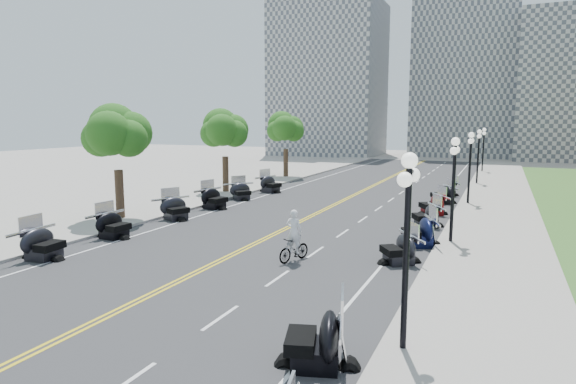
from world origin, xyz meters
The scene contains 50 objects.
ground centered at (0.00, 0.00, 0.00)m, with size 160.00×160.00×0.00m, color gray.
road centered at (0.00, 10.00, 0.00)m, with size 16.00×90.00×0.01m, color #333335.
centerline_yellow_a centered at (-0.12, 10.00, 0.01)m, with size 0.12×90.00×0.00m, color yellow.
centerline_yellow_b centered at (0.12, 10.00, 0.01)m, with size 0.12×90.00×0.00m, color yellow.
edge_line_north centered at (6.40, 10.00, 0.01)m, with size 0.12×90.00×0.00m, color white.
edge_line_south centered at (-6.40, 10.00, 0.01)m, with size 0.12×90.00×0.00m, color white.
lane_dash_3 centered at (3.20, -12.00, 0.01)m, with size 0.12×2.00×0.00m, color white.
lane_dash_4 centered at (3.20, -8.00, 0.01)m, with size 0.12×2.00×0.00m, color white.
lane_dash_5 centered at (3.20, -4.00, 0.01)m, with size 0.12×2.00×0.00m, color white.
lane_dash_6 centered at (3.20, 0.00, 0.01)m, with size 0.12×2.00×0.00m, color white.
lane_dash_7 centered at (3.20, 4.00, 0.01)m, with size 0.12×2.00×0.00m, color white.
lane_dash_8 centered at (3.20, 8.00, 0.01)m, with size 0.12×2.00×0.00m, color white.
lane_dash_9 centered at (3.20, 12.00, 0.01)m, with size 0.12×2.00×0.00m, color white.
lane_dash_10 centered at (3.20, 16.00, 0.01)m, with size 0.12×2.00×0.00m, color white.
lane_dash_11 centered at (3.20, 20.00, 0.01)m, with size 0.12×2.00×0.00m, color white.
lane_dash_12 centered at (3.20, 24.00, 0.01)m, with size 0.12×2.00×0.00m, color white.
lane_dash_13 centered at (3.20, 28.00, 0.01)m, with size 0.12×2.00×0.00m, color white.
lane_dash_14 centered at (3.20, 32.00, 0.01)m, with size 0.12×2.00×0.00m, color white.
lane_dash_15 centered at (3.20, 36.00, 0.01)m, with size 0.12×2.00×0.00m, color white.
lane_dash_16 centered at (3.20, 40.00, 0.01)m, with size 0.12×2.00×0.00m, color white.
lane_dash_17 centered at (3.20, 44.00, 0.01)m, with size 0.12×2.00×0.00m, color white.
lane_dash_18 centered at (3.20, 48.00, 0.01)m, with size 0.12×2.00×0.00m, color white.
lane_dash_19 centered at (3.20, 52.00, 0.01)m, with size 0.12×2.00×0.00m, color white.
sidewalk_north centered at (10.50, 10.00, 0.07)m, with size 5.00×90.00×0.15m, color #9E9991.
sidewalk_south centered at (-10.50, 10.00, 0.07)m, with size 5.00×90.00×0.15m, color #9E9991.
distant_block_a centered at (-18.00, 62.00, 13.00)m, with size 18.00×14.00×26.00m, color gray.
distant_block_b centered at (4.00, 68.00, 15.00)m, with size 16.00×12.00×30.00m, color gray.
street_lamp_1 centered at (8.60, -8.00, 2.60)m, with size 0.50×1.20×4.90m, color black, non-canonical shape.
street_lamp_2 centered at (8.60, 4.00, 2.60)m, with size 0.50×1.20×4.90m, color black, non-canonical shape.
street_lamp_3 centered at (8.60, 16.00, 2.60)m, with size 0.50×1.20×4.90m, color black, non-canonical shape.
street_lamp_4 centered at (8.60, 28.00, 2.60)m, with size 0.50×1.20×4.90m, color black, non-canonical shape.
street_lamp_5 centered at (8.60, 40.00, 2.60)m, with size 0.50×1.20×4.90m, color black, non-canonical shape.
tree_2 centered at (-10.00, 2.00, 4.75)m, with size 4.80×4.80×9.20m, color #235619, non-canonical shape.
tree_3 centered at (-10.00, 14.00, 4.75)m, with size 4.80×4.80×9.20m, color #235619, non-canonical shape.
tree_4 centered at (-10.00, 26.00, 4.75)m, with size 4.80×4.80×9.20m, color #235619, non-canonical shape.
motorcycle_n_3 centered at (6.80, -9.52, 0.77)m, with size 2.20×2.20×1.54m, color black, non-canonical shape.
motorcycle_n_5 centered at (6.95, -0.21, 0.70)m, with size 2.00×2.00×1.40m, color black, non-canonical shape.
motorcycle_n_6 centered at (7.25, 2.97, 0.78)m, with size 2.24×2.24×1.57m, color black, non-canonical shape.
motorcycle_n_7 centered at (6.97, 7.38, 0.72)m, with size 2.06×2.06×1.44m, color black, non-canonical shape.
motorcycle_n_8 centered at (6.79, 11.18, 0.74)m, with size 2.12×2.12×1.48m, color #590A0C, non-canonical shape.
motorcycle_n_9 centered at (6.89, 15.78, 0.75)m, with size 2.14×2.14×1.50m, color black, non-canonical shape.
motorcycle_n_10 centered at (6.85, 19.64, 0.67)m, with size 1.91×1.91×1.34m, color black, non-canonical shape.
motorcycle_s_4 centered at (-6.98, -5.76, 0.76)m, with size 2.18×2.18×1.52m, color black, non-canonical shape.
motorcycle_s_5 centered at (-7.03, -1.64, 0.74)m, with size 2.11×2.11×1.48m, color black, non-canonical shape.
motorcycle_s_6 centered at (-7.03, 3.40, 0.76)m, with size 2.17×2.17×1.52m, color black, non-canonical shape.
motorcycle_s_7 centered at (-6.90, 7.44, 0.78)m, with size 2.23×2.23×1.56m, color black, non-canonical shape.
motorcycle_s_8 centered at (-7.08, 11.43, 0.72)m, with size 2.05×2.05×1.43m, color black, non-canonical shape.
motorcycle_s_9 centered at (-6.75, 15.77, 0.78)m, with size 2.21×2.21×1.55m, color black, non-canonical shape.
bicycle centered at (2.87, -1.70, 0.53)m, with size 0.49×1.75×1.05m, color #A51414.
cyclist_rider centered at (2.87, -1.70, 1.99)m, with size 0.68×0.45×1.87m, color white.
Camera 1 is at (10.62, -19.69, 5.83)m, focal length 30.00 mm.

